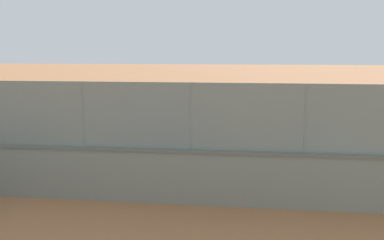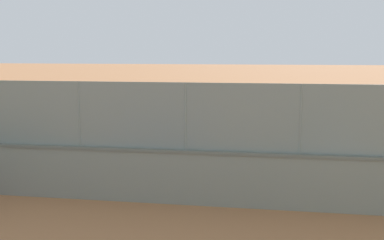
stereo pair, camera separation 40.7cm
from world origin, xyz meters
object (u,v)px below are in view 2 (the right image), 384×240
Objects in this scene: sports_ball at (200,133)px; spare_ball_by_wall at (176,185)px; player_near_wall_returning at (220,115)px; player_crossing_court at (154,118)px.

spare_ball_by_wall is (-0.75, 9.22, 0.03)m from sports_ball.
player_crossing_court reaches higher than player_near_wall_returning.
spare_ball_by_wall is (0.18, 10.07, -0.80)m from player_near_wall_returning.
player_near_wall_returning is 9.53× the size of spare_ball_by_wall.
sports_ball is at bearing 42.43° from player_near_wall_returning.
player_crossing_court is 2.67m from sports_ball.
player_crossing_court reaches higher than sports_ball.
sports_ball is 9.25m from spare_ball_by_wall.
player_crossing_court is (2.97, 2.27, 0.10)m from player_near_wall_returning.
sports_ball is (-2.05, -1.43, -0.93)m from player_crossing_court.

